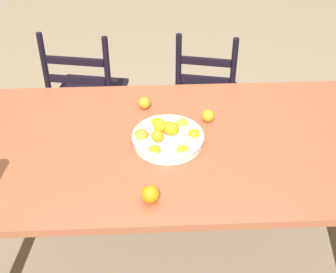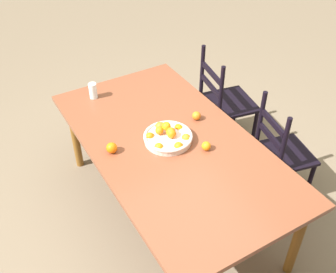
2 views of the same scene
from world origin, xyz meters
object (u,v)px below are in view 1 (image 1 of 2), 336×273
at_px(chair_near_window, 206,98).
at_px(orange_loose_1, 208,116).
at_px(orange_loose_2, 144,103).
at_px(chair_by_cabinet, 88,97).
at_px(dining_table, 172,152).
at_px(fruit_bowl, 168,137).
at_px(orange_loose_0, 150,194).

xyz_separation_m(chair_near_window, orange_loose_1, (-0.08, -0.68, 0.32)).
bearing_deg(orange_loose_2, orange_loose_1, -22.77).
bearing_deg(orange_loose_2, chair_by_cabinet, 123.50).
distance_m(dining_table, fruit_bowl, 0.10).
height_order(dining_table, orange_loose_1, orange_loose_1).
xyz_separation_m(dining_table, chair_near_window, (0.27, 0.85, -0.23)).
relative_size(orange_loose_1, orange_loose_2, 0.97).
distance_m(chair_by_cabinet, orange_loose_1, 1.05).
xyz_separation_m(orange_loose_1, orange_loose_2, (-0.32, 0.14, 0.00)).
xyz_separation_m(chair_near_window, orange_loose_2, (-0.40, -0.54, 0.32)).
xyz_separation_m(fruit_bowl, orange_loose_2, (-0.11, 0.31, -0.00)).
height_order(dining_table, chair_by_cabinet, chair_by_cabinet).
relative_size(dining_table, chair_near_window, 2.13).
relative_size(fruit_bowl, orange_loose_2, 5.24).
distance_m(chair_by_cabinet, orange_loose_2, 0.76).
height_order(chair_by_cabinet, orange_loose_0, chair_by_cabinet).
bearing_deg(orange_loose_0, dining_table, 74.10).
distance_m(fruit_bowl, orange_loose_2, 0.33).
bearing_deg(chair_by_cabinet, orange_loose_1, 145.31).
bearing_deg(orange_loose_0, chair_near_window, 72.93).
distance_m(dining_table, chair_by_cabinet, 1.04).
height_order(fruit_bowl, orange_loose_1, fruit_bowl).
bearing_deg(orange_loose_1, orange_loose_0, -118.16).
relative_size(dining_table, orange_loose_1, 31.07).
height_order(dining_table, orange_loose_2, orange_loose_2).
bearing_deg(fruit_bowl, chair_by_cabinet, 118.92).
xyz_separation_m(orange_loose_0, orange_loose_1, (0.30, 0.57, -0.01)).
relative_size(dining_table, orange_loose_0, 26.33).
bearing_deg(chair_by_cabinet, orange_loose_2, 134.14).
bearing_deg(orange_loose_0, fruit_bowl, 77.15).
height_order(chair_near_window, chair_by_cabinet, chair_by_cabinet).
relative_size(chair_near_window, chair_by_cabinet, 0.98).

